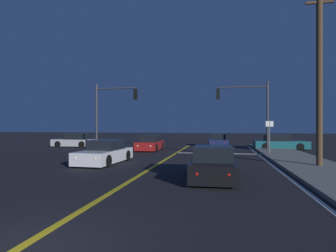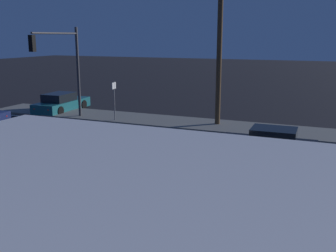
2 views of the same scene
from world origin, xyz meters
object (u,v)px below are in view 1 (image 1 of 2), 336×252
object	(u,v)px
car_lead_oncoming_navy	(218,141)
traffic_signal_far_left	(111,106)
car_side_waiting_silver	(74,141)
street_sign_corner	(270,132)
traffic_signal_near_right	(249,105)
car_following_oncoming_black	(213,164)
car_distant_tail_red	(150,144)
car_mid_block_teal	(280,143)
utility_pole_right	(319,68)
car_parked_curb_white	(105,153)

from	to	relation	value
car_lead_oncoming_navy	traffic_signal_far_left	distance (m)	11.65
car_side_waiting_silver	street_sign_corner	xyz separation A→B (m)	(18.27, -4.69, 1.13)
traffic_signal_near_right	car_following_oncoming_black	bearing A→B (deg)	78.57
car_lead_oncoming_navy	car_following_oncoming_black	xyz separation A→B (m)	(-0.04, -17.84, -0.00)
car_distant_tail_red	street_sign_corner	xyz separation A→B (m)	(9.67, -2.34, 1.13)
car_side_waiting_silver	traffic_signal_near_right	size ratio (longest dim) A/B	0.72
traffic_signal_far_left	street_sign_corner	xyz separation A→B (m)	(12.96, -1.40, -2.16)
car_distant_tail_red	car_side_waiting_silver	bearing A→B (deg)	-16.23
car_mid_block_teal	street_sign_corner	size ratio (longest dim) A/B	1.87
car_distant_tail_red	utility_pole_right	xyz separation A→B (m)	(11.07, -8.57, 4.51)
car_following_oncoming_black	car_side_waiting_silver	size ratio (longest dim) A/B	1.01
car_distant_tail_red	car_following_oncoming_black	size ratio (longest dim) A/B	0.98
car_lead_oncoming_navy	utility_pole_right	distance (m)	15.61
car_following_oncoming_black	street_sign_corner	size ratio (longest dim) A/B	1.67
car_side_waiting_silver	traffic_signal_far_left	xyz separation A→B (m)	(5.31, -3.29, 3.29)
car_lead_oncoming_navy	traffic_signal_near_right	distance (m)	6.52
car_parked_curb_white	traffic_signal_near_right	distance (m)	13.19
car_mid_block_teal	traffic_signal_near_right	world-z (taller)	traffic_signal_near_right
car_following_oncoming_black	traffic_signal_far_left	size ratio (longest dim) A/B	0.73
traffic_signal_near_right	street_sign_corner	xyz separation A→B (m)	(1.23, -2.80, -2.21)
car_parked_curb_white	traffic_signal_far_left	size ratio (longest dim) A/B	0.79
car_mid_block_teal	traffic_signal_near_right	size ratio (longest dim) A/B	0.82
car_distant_tail_red	car_lead_oncoming_navy	xyz separation A→B (m)	(5.88, 5.44, 0.00)
car_distant_tail_red	car_parked_curb_white	size ratio (longest dim) A/B	0.91
car_lead_oncoming_navy	traffic_signal_near_right	xyz separation A→B (m)	(2.56, -4.99, 3.34)
car_side_waiting_silver	traffic_signal_far_left	world-z (taller)	traffic_signal_far_left
utility_pole_right	car_following_oncoming_black	bearing A→B (deg)	-143.83
car_distant_tail_red	street_sign_corner	size ratio (longest dim) A/B	1.64
car_following_oncoming_black	utility_pole_right	distance (m)	7.89
car_parked_curb_white	street_sign_corner	world-z (taller)	street_sign_corner
car_mid_block_teal	utility_pole_right	world-z (taller)	utility_pole_right
car_parked_curb_white	car_following_oncoming_black	bearing A→B (deg)	151.55
car_parked_curb_white	car_side_waiting_silver	size ratio (longest dim) A/B	1.09
car_side_waiting_silver	traffic_signal_far_left	size ratio (longest dim) A/B	0.73
car_side_waiting_silver	utility_pole_right	distance (m)	22.94
car_lead_oncoming_navy	car_mid_block_teal	bearing A→B (deg)	-25.15
utility_pole_right	traffic_signal_near_right	bearing A→B (deg)	106.25
car_mid_block_teal	utility_pole_right	xyz separation A→B (m)	(-0.37, -11.65, 4.51)
traffic_signal_far_left	utility_pole_right	xyz separation A→B (m)	(14.36, -7.63, 1.22)
traffic_signal_near_right	street_sign_corner	distance (m)	3.77
traffic_signal_far_left	utility_pole_right	distance (m)	16.30
car_distant_tail_red	traffic_signal_near_right	distance (m)	9.09
car_mid_block_teal	street_sign_corner	world-z (taller)	street_sign_corner
car_mid_block_teal	utility_pole_right	size ratio (longest dim) A/B	0.48
car_lead_oncoming_navy	car_mid_block_teal	world-z (taller)	same
car_following_oncoming_black	car_distant_tail_red	bearing A→B (deg)	113.89
car_lead_oncoming_navy	car_parked_curb_white	xyz separation A→B (m)	(-6.32, -14.15, -0.00)
car_lead_oncoming_navy	traffic_signal_far_left	xyz separation A→B (m)	(-9.17, -6.39, 3.29)
car_following_oncoming_black	car_parked_curb_white	bearing A→B (deg)	148.24
car_side_waiting_silver	traffic_signal_near_right	world-z (taller)	traffic_signal_near_right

